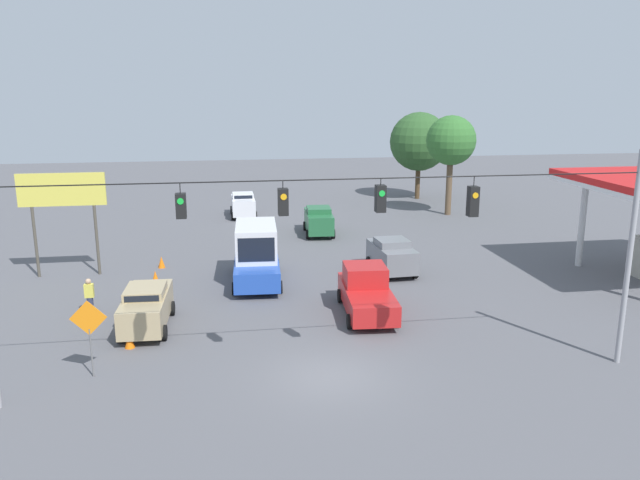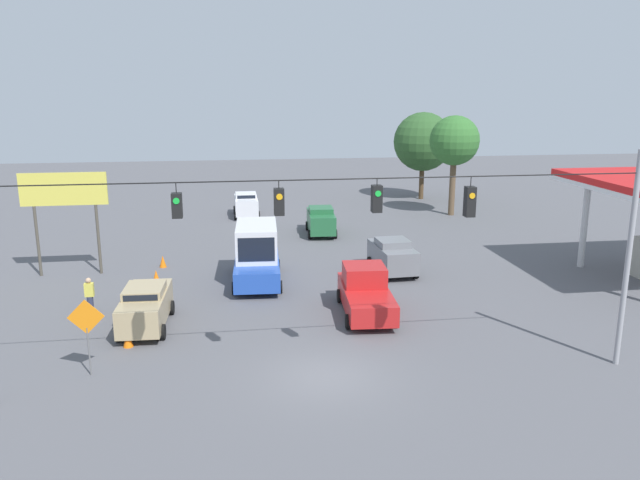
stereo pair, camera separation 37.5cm
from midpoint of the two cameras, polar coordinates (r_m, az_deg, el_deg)
name	(u,v)px [view 1 (the left image)]	position (r m, az deg, el deg)	size (l,w,h in m)	color
ground_plane	(329,377)	(22.68, 0.35, -12.38)	(140.00, 140.00, 0.00)	#56565B
overhead_signal_span	(336,244)	(20.51, 0.94, -0.33)	(21.92, 0.38, 7.94)	#939399
sedan_white_withflow_deep	(243,204)	(50.06, -7.26, 3.25)	(2.01, 3.99, 1.89)	silver
box_truck_blue_withflow_mid	(256,254)	(32.98, -6.16, -1.27)	(2.73, 6.26, 3.05)	#234CB2
pickup_truck_red_crossing_near	(366,292)	(28.39, 3.89, -4.79)	(2.51, 5.37, 2.12)	red
sedan_tan_parked_shoulder	(146,307)	(27.65, -15.96, -5.88)	(2.10, 4.57, 1.83)	tan
sedan_grey_oncoming_far	(392,255)	(34.64, 6.27, -1.40)	(2.21, 3.94, 1.91)	slate
sedan_green_oncoming_deep	(319,220)	(43.54, -0.37, 1.82)	(2.17, 4.29, 1.93)	#236038
traffic_cone_nearest	(129,340)	(26.02, -17.43, -8.68)	(0.40, 0.40, 0.68)	orange
traffic_cone_second	(142,315)	(28.56, -16.36, -6.58)	(0.40, 0.40, 0.68)	orange
traffic_cone_third	(146,293)	(31.40, -15.96, -4.70)	(0.40, 0.40, 0.68)	orange
traffic_cone_fourth	(155,277)	(33.91, -15.13, -3.29)	(0.40, 0.40, 0.68)	orange
traffic_cone_fifth	(161,262)	(36.71, -14.58, -1.96)	(0.40, 0.40, 0.68)	orange
roadside_billboard	(62,199)	(36.00, -22.77, 3.51)	(4.52, 0.16, 5.63)	#4C473D
work_zone_sign	(89,324)	(23.40, -20.82, -7.18)	(1.27, 0.06, 2.84)	slate
pedestrian	(90,296)	(30.16, -20.66, -4.85)	(0.40, 0.28, 1.67)	#2D334C
tree_horizon_left	(419,142)	(58.05, 8.87, 8.87)	(5.32, 5.32, 7.91)	#4C3823
tree_horizon_right	(451,141)	(50.82, 11.69, 8.84)	(3.92, 3.92, 7.94)	brown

